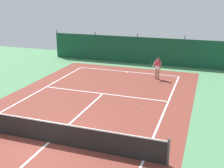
{
  "coord_description": "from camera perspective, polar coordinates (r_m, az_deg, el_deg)",
  "views": [
    {
      "loc": [
        6.0,
        -9.04,
        6.04
      ],
      "look_at": [
        0.79,
        5.88,
        0.9
      ],
      "focal_mm": 44.73,
      "sensor_mm": 36.0,
      "label": 1
    }
  ],
  "objects": [
    {
      "name": "tennis_net",
      "position": [
        12.18,
        -12.91,
        -9.49
      ],
      "size": [
        10.12,
        0.1,
        1.1
      ],
      "color": "black",
      "rests_on": "ground"
    },
    {
      "name": "back_fence",
      "position": [
        25.75,
        5.37,
        5.9
      ],
      "size": [
        16.3,
        0.98,
        2.7
      ],
      "color": "#14472D",
      "rests_on": "ground"
    },
    {
      "name": "ground_plane",
      "position": [
        12.42,
        -12.75,
        -11.59
      ],
      "size": [
        36.0,
        36.0,
        0.0
      ],
      "primitive_type": "plane",
      "color": "#4C8456"
    },
    {
      "name": "tennis_ball_midcourt",
      "position": [
        15.28,
        6.31,
        -5.25
      ],
      "size": [
        0.07,
        0.07,
        0.07
      ],
      "primitive_type": "sphere",
      "color": "#CCDB33",
      "rests_on": "ground"
    },
    {
      "name": "parked_car",
      "position": [
        27.55,
        13.66,
        6.64
      ],
      "size": [
        2.16,
        4.27,
        1.68
      ],
      "rotation": [
        0.0,
        0.0,
        0.04
      ],
      "color": "silver",
      "rests_on": "ground"
    },
    {
      "name": "tennis_player",
      "position": [
        20.64,
        9.26,
        3.54
      ],
      "size": [
        0.81,
        0.68,
        1.64
      ],
      "rotation": [
        0.0,
        0.0,
        2.89
      ],
      "color": "#9E7051",
      "rests_on": "ground"
    },
    {
      "name": "tennis_ball_near_player",
      "position": [
        16.94,
        -17.09,
        -3.59
      ],
      "size": [
        0.07,
        0.07,
        0.07
      ],
      "primitive_type": "sphere",
      "color": "#CCDB33",
      "rests_on": "ground"
    },
    {
      "name": "court_surface",
      "position": [
        12.41,
        -12.75,
        -11.57
      ],
      "size": [
        11.02,
        26.6,
        0.01
      ],
      "color": "brown",
      "rests_on": "ground"
    }
  ]
}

